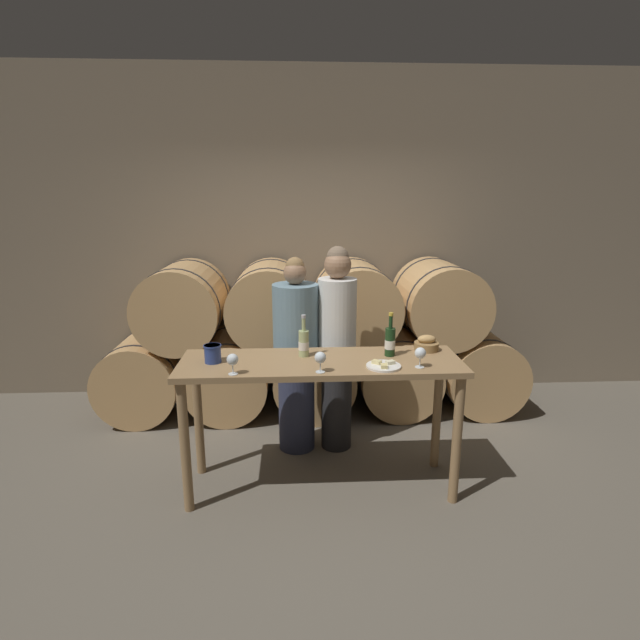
% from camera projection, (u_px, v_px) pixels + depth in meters
% --- Properties ---
extents(ground_plane, '(10.00, 10.00, 0.00)m').
position_uv_depth(ground_plane, '(321.00, 486.00, 3.57)').
color(ground_plane, '#665E51').
extents(stone_wall_back, '(10.00, 0.12, 3.20)m').
position_uv_depth(stone_wall_back, '(311.00, 237.00, 5.03)').
color(stone_wall_back, '#7F705B').
rests_on(stone_wall_back, ground_plane).
extents(barrel_stack, '(3.92, 0.89, 1.42)m').
position_uv_depth(barrel_stack, '(313.00, 342.00, 4.71)').
color(barrel_stack, tan).
rests_on(barrel_stack, ground_plane).
extents(tasting_table, '(1.89, 0.58, 0.95)m').
position_uv_depth(tasting_table, '(321.00, 380.00, 3.37)').
color(tasting_table, '#99754C').
rests_on(tasting_table, ground_plane).
extents(person_left, '(0.35, 0.35, 1.57)m').
position_uv_depth(person_left, '(296.00, 356.00, 3.93)').
color(person_left, '#2D334C').
rests_on(person_left, ground_plane).
extents(person_right, '(0.30, 0.30, 1.65)m').
position_uv_depth(person_right, '(337.00, 346.00, 3.92)').
color(person_right, '#232326').
rests_on(person_right, ground_plane).
extents(wine_bottle_red, '(0.07, 0.07, 0.30)m').
position_uv_depth(wine_bottle_red, '(390.00, 341.00, 3.41)').
color(wine_bottle_red, '#193819').
rests_on(wine_bottle_red, tasting_table).
extents(wine_bottle_white, '(0.07, 0.07, 0.29)m').
position_uv_depth(wine_bottle_white, '(304.00, 343.00, 3.40)').
color(wine_bottle_white, '#ADBC7F').
rests_on(wine_bottle_white, tasting_table).
extents(blue_crock, '(0.12, 0.12, 0.12)m').
position_uv_depth(blue_crock, '(213.00, 353.00, 3.28)').
color(blue_crock, navy).
rests_on(blue_crock, tasting_table).
extents(bread_basket, '(0.17, 0.17, 0.11)m').
position_uv_depth(bread_basket, '(426.00, 344.00, 3.54)').
color(bread_basket, olive).
rests_on(bread_basket, tasting_table).
extents(cheese_plate, '(0.22, 0.22, 0.04)m').
position_uv_depth(cheese_plate, '(384.00, 366.00, 3.20)').
color(cheese_plate, white).
rests_on(cheese_plate, tasting_table).
extents(wine_glass_far_left, '(0.07, 0.07, 0.13)m').
position_uv_depth(wine_glass_far_left, '(233.00, 360.00, 3.06)').
color(wine_glass_far_left, white).
rests_on(wine_glass_far_left, tasting_table).
extents(wine_glass_left, '(0.07, 0.07, 0.13)m').
position_uv_depth(wine_glass_left, '(320.00, 358.00, 3.09)').
color(wine_glass_left, white).
rests_on(wine_glass_left, tasting_table).
extents(wine_glass_center, '(0.07, 0.07, 0.13)m').
position_uv_depth(wine_glass_center, '(420.00, 354.00, 3.18)').
color(wine_glass_center, white).
rests_on(wine_glass_center, tasting_table).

